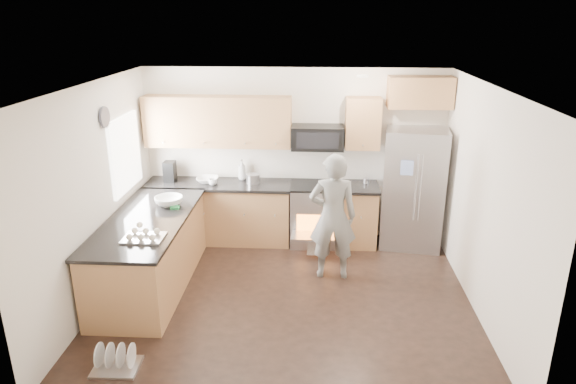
# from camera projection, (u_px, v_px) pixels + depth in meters

# --- Properties ---
(ground) EXTENTS (4.50, 4.50, 0.00)m
(ground) POSITION_uv_depth(u_px,v_px,m) (286.00, 298.00, 6.34)
(ground) COLOR black
(ground) RESTS_ON ground
(room_shell) EXTENTS (4.54, 4.04, 2.62)m
(room_shell) POSITION_uv_depth(u_px,v_px,m) (283.00, 168.00, 5.81)
(room_shell) COLOR white
(room_shell) RESTS_ON ground
(back_cabinet_run) EXTENTS (4.45, 0.64, 2.50)m
(back_cabinet_run) POSITION_uv_depth(u_px,v_px,m) (254.00, 180.00, 7.70)
(back_cabinet_run) COLOR #AE7A45
(back_cabinet_run) RESTS_ON ground
(peninsula) EXTENTS (0.96, 2.36, 1.04)m
(peninsula) POSITION_uv_depth(u_px,v_px,m) (150.00, 252.00, 6.52)
(peninsula) COLOR #AE7A45
(peninsula) RESTS_ON ground
(stove_range) EXTENTS (0.76, 0.97, 1.79)m
(stove_range) POSITION_uv_depth(u_px,v_px,m) (316.00, 201.00, 7.69)
(stove_range) COLOR #B7B7BC
(stove_range) RESTS_ON ground
(refrigerator) EXTENTS (0.96, 0.80, 1.78)m
(refrigerator) POSITION_uv_depth(u_px,v_px,m) (413.00, 189.00, 7.55)
(refrigerator) COLOR #B7B7BC
(refrigerator) RESTS_ON ground
(person) EXTENTS (0.63, 0.42, 1.69)m
(person) POSITION_uv_depth(u_px,v_px,m) (333.00, 217.00, 6.63)
(person) COLOR gray
(person) RESTS_ON ground
(dish_rack) EXTENTS (0.46, 0.37, 0.28)m
(dish_rack) POSITION_uv_depth(u_px,v_px,m) (116.00, 362.00, 5.08)
(dish_rack) COLOR #B7B7BC
(dish_rack) RESTS_ON ground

